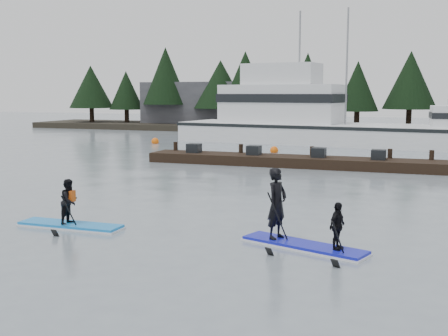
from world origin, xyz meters
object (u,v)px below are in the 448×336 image
(paddleboard_solo, at_px, (70,211))
(paddleboard_duo, at_px, (296,219))
(fishing_boat_large, at_px, (303,131))
(floating_dock, at_px, (290,161))

(paddleboard_solo, height_order, paddleboard_duo, paddleboard_duo)
(paddleboard_solo, bearing_deg, fishing_boat_large, 88.53)
(paddleboard_solo, relative_size, paddleboard_duo, 0.94)
(floating_dock, height_order, paddleboard_duo, paddleboard_duo)
(floating_dock, bearing_deg, paddleboard_duo, -76.40)
(fishing_boat_large, height_order, paddleboard_solo, fishing_boat_large)
(fishing_boat_large, relative_size, paddleboard_duo, 6.37)
(floating_dock, relative_size, paddleboard_duo, 4.71)
(floating_dock, bearing_deg, paddleboard_solo, -100.28)
(fishing_boat_large, distance_m, paddleboard_solo, 29.79)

